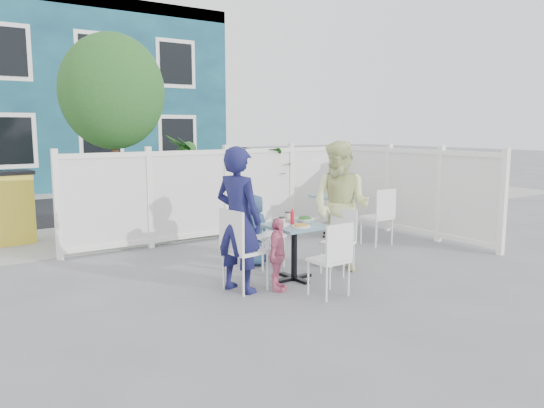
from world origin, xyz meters
TOP-DOWN VIEW (x-y plane):
  - ground at (0.00, 0.00)m, footprint 80.00×80.00m
  - near_sidewalk at (0.00, 3.80)m, footprint 24.00×2.60m
  - street at (0.00, 7.50)m, footprint 24.00×5.00m
  - far_sidewalk at (0.00, 10.60)m, footprint 24.00×1.60m
  - building at (-0.50, 14.00)m, footprint 11.00×6.00m
  - fence_back at (0.10, 2.40)m, footprint 5.86×0.08m
  - fence_right at (3.00, 0.60)m, footprint 0.08×3.66m
  - tree at (-1.60, 3.30)m, footprint 1.80×1.62m
  - utility_cabinet at (-3.20, 4.00)m, footprint 0.69×0.52m
  - potted_shrub_a at (-0.32, 3.10)m, footprint 1.17×1.17m
  - potted_shrub_b at (1.23, 3.00)m, footprint 1.88×1.93m
  - main_table at (-0.51, -0.46)m, footprint 0.73×0.73m
  - spare_table at (1.81, 1.37)m, footprint 0.76×0.76m
  - chair_left at (-1.35, -0.48)m, footprint 0.50×0.51m
  - chair_right at (0.25, -0.51)m, footprint 0.51×0.51m
  - chair_back at (-0.43, 0.39)m, footprint 0.43×0.42m
  - chair_near at (-0.57, -1.30)m, footprint 0.41×0.40m
  - chair_spare at (1.92, 0.35)m, footprint 0.45×0.43m
  - man at (-1.35, -0.46)m, footprint 0.62×0.75m
  - woman at (0.34, -0.40)m, footprint 0.94×1.06m
  - boy at (-0.56, 0.45)m, footprint 0.53×0.37m
  - toddler at (-0.96, -0.72)m, footprint 0.54×0.52m
  - plate_main at (-0.53, -0.64)m, footprint 0.24×0.24m
  - plate_side at (-0.67, -0.39)m, footprint 0.23×0.23m
  - salad_bowl at (-0.31, -0.42)m, footprint 0.25×0.25m
  - coffee_cup_a at (-0.75, -0.52)m, footprint 0.08×0.08m
  - coffee_cup_b at (-0.45, -0.22)m, footprint 0.08×0.08m
  - ketchup_bottle at (-0.51, -0.41)m, footprint 0.05×0.05m
  - salt_shaker at (-0.62, -0.21)m, footprint 0.03×0.03m
  - pepper_shaker at (-0.54, -0.19)m, footprint 0.03×0.03m

SIDE VIEW (x-z plane):
  - ground at x=0.00m, z-range 0.00..0.00m
  - street at x=0.00m, z-range 0.00..0.01m
  - near_sidewalk at x=0.00m, z-range 0.00..0.01m
  - far_sidewalk at x=0.00m, z-range 0.00..0.01m
  - toddler at x=-0.96m, z-range 0.00..0.91m
  - chair_right at x=0.25m, z-range 0.07..0.95m
  - boy at x=-0.56m, z-range 0.00..1.04m
  - chair_near at x=-0.57m, z-range 0.07..0.97m
  - chair_back at x=-0.43m, z-range 0.08..1.02m
  - chair_spare at x=1.92m, z-range 0.08..1.05m
  - main_table at x=-0.51m, z-range 0.20..0.94m
  - spare_table at x=1.81m, z-range 0.21..0.96m
  - chair_left at x=-1.35m, z-range 0.08..1.10m
  - utility_cabinet at x=-3.20m, z-range 0.00..1.20m
  - plate_main at x=-0.53m, z-range 0.74..0.75m
  - plate_side at x=-0.67m, z-range 0.74..0.75m
  - salad_bowl at x=-0.31m, z-range 0.74..0.80m
  - pepper_shaker at x=-0.54m, z-range 0.74..0.80m
  - salt_shaker at x=-0.62m, z-range 0.74..0.81m
  - fence_right at x=3.00m, z-range -0.02..1.58m
  - fence_back at x=0.10m, z-range -0.02..1.58m
  - coffee_cup_b at x=-0.45m, z-range 0.74..0.86m
  - coffee_cup_a at x=-0.75m, z-range 0.74..0.86m
  - potted_shrub_b at x=1.23m, z-range 0.00..1.62m
  - ketchup_bottle at x=-0.51m, z-range 0.74..0.90m
  - man at x=-1.35m, z-range 0.00..1.77m
  - woman at x=0.34m, z-range 0.00..1.81m
  - potted_shrub_a at x=-0.32m, z-range 0.00..1.86m
  - tree at x=-1.60m, z-range 0.80..4.39m
  - building at x=-0.50m, z-range 0.00..6.00m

